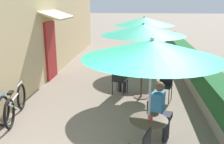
% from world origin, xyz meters
% --- Properties ---
extents(cafe_facade_wall, '(0.98, 14.52, 4.20)m').
position_xyz_m(cafe_facade_wall, '(-2.54, 7.12, 2.09)').
color(cafe_facade_wall, '#D6B784').
rests_on(cafe_facade_wall, ground_plane).
extents(planter_hedge, '(0.60, 13.52, 1.01)m').
position_xyz_m(planter_hedge, '(2.75, 7.16, 0.54)').
color(planter_hedge, gray).
rests_on(planter_hedge, ground_plane).
extents(patio_table_near, '(0.71, 0.71, 0.74)m').
position_xyz_m(patio_table_near, '(1.05, 1.93, 0.51)').
color(patio_table_near, brown).
rests_on(patio_table_near, ground_plane).
extents(patio_umbrella_near, '(2.39, 2.39, 2.24)m').
position_xyz_m(patio_umbrella_near, '(1.05, 1.93, 2.04)').
color(patio_umbrella_near, '#B7B7BC').
rests_on(patio_umbrella_near, ground_plane).
extents(cafe_chair_near_right, '(0.51, 0.51, 0.87)m').
position_xyz_m(cafe_chair_near_right, '(1.21, 2.61, 0.52)').
color(cafe_chair_near_right, black).
rests_on(cafe_chair_near_right, ground_plane).
extents(seated_patron_near_right, '(0.48, 0.43, 1.25)m').
position_xyz_m(seated_patron_near_right, '(1.31, 2.57, 0.69)').
color(seated_patron_near_right, '#23232D').
rests_on(seated_patron_near_right, ground_plane).
extents(coffee_cup_near, '(0.07, 0.07, 0.09)m').
position_xyz_m(coffee_cup_near, '(1.09, 1.87, 0.78)').
color(coffee_cup_near, '#B73D3D').
rests_on(coffee_cup_near, patio_table_near).
extents(patio_table_mid, '(0.71, 0.71, 0.74)m').
position_xyz_m(patio_table_mid, '(0.95, 4.89, 0.51)').
color(patio_table_mid, brown).
rests_on(patio_table_mid, ground_plane).
extents(patio_umbrella_mid, '(2.39, 2.39, 2.24)m').
position_xyz_m(patio_umbrella_mid, '(0.95, 4.89, 2.04)').
color(patio_umbrella_mid, '#B7B7BC').
rests_on(patio_umbrella_mid, ground_plane).
extents(cafe_chair_mid_left, '(0.51, 0.51, 0.87)m').
position_xyz_m(cafe_chair_mid_left, '(0.27, 5.04, 0.52)').
color(cafe_chair_mid_left, black).
rests_on(cafe_chair_mid_left, ground_plane).
extents(seated_patron_mid_left, '(0.43, 0.48, 1.25)m').
position_xyz_m(seated_patron_mid_left, '(0.30, 5.15, 0.69)').
color(seated_patron_mid_left, '#23232D').
rests_on(seated_patron_mid_left, ground_plane).
extents(cafe_chair_mid_right, '(0.51, 0.51, 0.87)m').
position_xyz_m(cafe_chair_mid_right, '(1.63, 4.74, 0.52)').
color(cafe_chair_mid_right, black).
rests_on(cafe_chair_mid_right, ground_plane).
extents(coffee_cup_mid, '(0.07, 0.07, 0.09)m').
position_xyz_m(coffee_cup_mid, '(0.93, 4.97, 0.78)').
color(coffee_cup_mid, teal).
rests_on(coffee_cup_mid, patio_table_mid).
extents(patio_table_far, '(0.71, 0.71, 0.74)m').
position_xyz_m(patio_table_far, '(1.03, 7.96, 0.51)').
color(patio_table_far, brown).
rests_on(patio_table_far, ground_plane).
extents(patio_umbrella_far, '(2.39, 2.39, 2.24)m').
position_xyz_m(patio_umbrella_far, '(1.03, 7.96, 2.04)').
color(patio_umbrella_far, '#B7B7BC').
rests_on(patio_umbrella_far, ground_plane).
extents(cafe_chair_far_left, '(0.47, 0.47, 0.87)m').
position_xyz_m(cafe_chair_far_left, '(0.36, 7.74, 0.52)').
color(cafe_chair_far_left, black).
rests_on(cafe_chair_far_left, ground_plane).
extents(cafe_chair_far_right, '(0.56, 0.56, 0.87)m').
position_xyz_m(cafe_chair_far_right, '(1.55, 7.50, 0.52)').
color(cafe_chair_far_right, black).
rests_on(cafe_chair_far_right, ground_plane).
extents(cafe_chair_far_back, '(0.50, 0.50, 0.87)m').
position_xyz_m(cafe_chair_far_back, '(1.17, 8.64, 0.52)').
color(cafe_chair_far_back, black).
rests_on(cafe_chair_far_back, ground_plane).
extents(coffee_cup_far, '(0.07, 0.07, 0.09)m').
position_xyz_m(coffee_cup_far, '(1.08, 7.81, 0.78)').
color(coffee_cup_far, '#232328').
rests_on(coffee_cup_far, patio_table_far).
extents(bicycle_second, '(0.41, 1.75, 0.80)m').
position_xyz_m(bicycle_second, '(-2.14, 3.17, 0.37)').
color(bicycle_second, black).
rests_on(bicycle_second, ground_plane).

